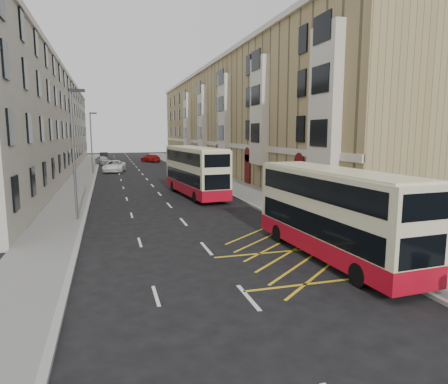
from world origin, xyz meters
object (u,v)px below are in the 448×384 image
object	(u,v)px
bus_shelter	(420,213)
white_van	(114,166)
street_lamp_near	(74,147)
car_dark	(104,156)
street_lamp_far	(92,139)
car_silver	(103,160)
pedestrian_mid	(425,243)
car_red	(151,158)
double_decker_front	(333,214)
double_decker_rear	(195,171)
pedestrian_far	(322,221)
pedestrian_near	(383,225)

from	to	relation	value
bus_shelter	white_van	world-z (taller)	bus_shelter
street_lamp_near	car_dark	size ratio (longest dim) A/B	1.79
street_lamp_far	car_silver	bearing A→B (deg)	85.80
pedestrian_mid	white_van	world-z (taller)	pedestrian_mid
white_van	car_red	size ratio (longest dim) A/B	1.15
double_decker_front	car_silver	size ratio (longest dim) A/B	2.21
pedestrian_mid	car_dark	world-z (taller)	pedestrian_mid
street_lamp_far	car_red	bearing A→B (deg)	64.39
bus_shelter	car_silver	distance (m)	59.63
bus_shelter	street_lamp_far	world-z (taller)	street_lamp_far
double_decker_rear	bus_shelter	bearing A→B (deg)	-80.85
car_dark	white_van	bearing A→B (deg)	-86.14
white_van	pedestrian_far	bearing A→B (deg)	-67.14
double_decker_rear	white_van	world-z (taller)	double_decker_rear
double_decker_front	pedestrian_far	distance (m)	3.68
bus_shelter	street_lamp_far	distance (m)	44.94
street_lamp_near	pedestrian_near	world-z (taller)	street_lamp_near
double_decker_rear	pedestrian_far	size ratio (longest dim) A/B	7.15
street_lamp_near	car_silver	xyz separation A→B (m)	(1.15, 45.66, -3.86)
car_silver	pedestrian_mid	bearing A→B (deg)	-94.03
street_lamp_near	car_dark	xyz separation A→B (m)	(1.21, 59.89, -3.90)
street_lamp_far	pedestrian_far	size ratio (longest dim) A/B	5.24
bus_shelter	car_dark	size ratio (longest dim) A/B	0.95
double_decker_front	white_van	world-z (taller)	double_decker_front
pedestrian_near	white_van	xyz separation A→B (m)	(-11.97, 42.20, -0.26)
pedestrian_far	bus_shelter	bearing A→B (deg)	136.04
double_decker_rear	car_silver	world-z (taller)	double_decker_rear
double_decker_front	car_dark	bearing A→B (deg)	95.12
double_decker_rear	car_dark	size ratio (longest dim) A/B	2.44
pedestrian_near	white_van	world-z (taller)	pedestrian_near
bus_shelter	pedestrian_far	distance (m)	5.17
street_lamp_near	car_red	bearing A→B (deg)	79.05
pedestrian_mid	white_van	bearing A→B (deg)	101.23
pedestrian_near	car_red	distance (m)	60.50
pedestrian_mid	pedestrian_far	world-z (taller)	pedestrian_mid
double_decker_front	car_silver	xyz separation A→B (m)	(-10.20, 56.68, -1.25)
street_lamp_near	double_decker_rear	size ratio (longest dim) A/B	0.73
pedestrian_near	pedestrian_mid	bearing A→B (deg)	81.13
street_lamp_far	pedestrian_far	world-z (taller)	street_lamp_far
pedestrian_mid	bus_shelter	bearing A→B (deg)	65.10
street_lamp_near	car_silver	size ratio (longest dim) A/B	1.75
street_lamp_near	street_lamp_far	bearing A→B (deg)	90.00
bus_shelter	pedestrian_near	bearing A→B (deg)	88.19
white_van	car_dark	bearing A→B (deg)	102.25
car_silver	street_lamp_far	bearing A→B (deg)	-110.96
double_decker_front	car_silver	bearing A→B (deg)	97.18
double_decker_rear	car_red	xyz separation A→B (m)	(0.49, 42.45, -1.45)
double_decker_front	white_van	xyz separation A→B (m)	(-8.55, 43.24, -1.22)
bus_shelter	pedestrian_far	size ratio (longest dim) A/B	2.78
pedestrian_near	car_red	xyz separation A→B (m)	(-5.04, 60.29, -0.33)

